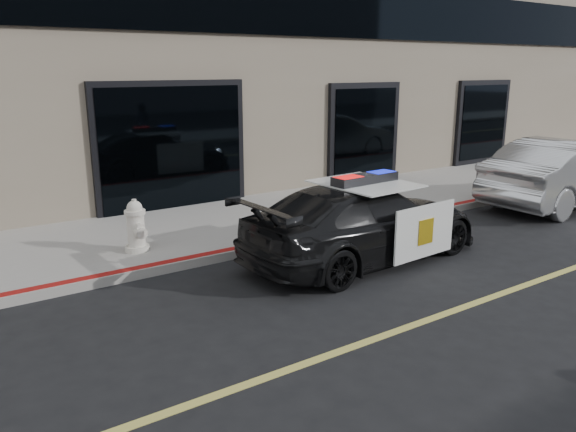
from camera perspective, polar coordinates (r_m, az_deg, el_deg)
ground at (r=7.91m, az=16.71°, el=-9.14°), size 120.00×120.00×0.00m
sidewalk_n at (r=11.67m, az=-3.51°, el=-0.35°), size 60.00×3.50×0.15m
police_car at (r=9.40m, az=7.70°, el=-0.58°), size 2.34×4.66×1.46m
silver_sedan at (r=14.51m, az=26.58°, el=3.95°), size 1.71×4.75×1.56m
fire_hydrant at (r=9.66m, az=-15.18°, el=-1.08°), size 0.40×0.56×0.89m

